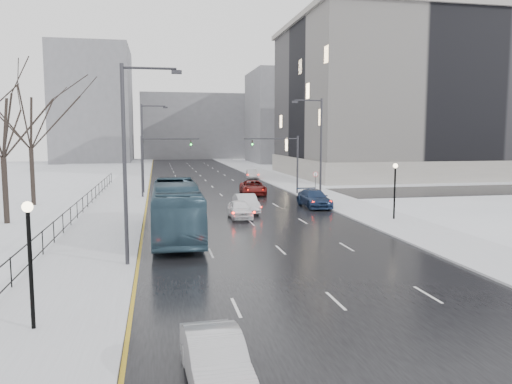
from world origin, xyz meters
TOP-DOWN VIEW (x-y plane):
  - road at (0.00, 60.00)m, footprint 16.00×150.00m
  - cross_road at (0.00, 48.00)m, footprint 130.00×10.00m
  - sidewalk_left at (-10.50, 60.00)m, footprint 5.00×150.00m
  - sidewalk_right at (10.50, 60.00)m, footprint 5.00×150.00m
  - park_strip at (-20.00, 60.00)m, footprint 14.00×150.00m
  - tree_park_d at (-17.80, 34.00)m, footprint 8.75×8.75m
  - tree_park_e at (-18.20, 44.00)m, footprint 9.45×9.45m
  - iron_fence at (-13.00, 30.00)m, footprint 0.06×70.00m
  - streetlight_r_mid at (8.17, 40.00)m, footprint 2.95×0.25m
  - streetlight_l_near at (-8.17, 20.00)m, footprint 2.95×0.25m
  - streetlight_l_far at (-8.17, 52.00)m, footprint 2.95×0.25m
  - lamppost_l at (-11.00, 12.00)m, footprint 0.36×0.36m
  - lamppost_r_mid at (11.00, 30.00)m, footprint 0.36×0.36m
  - mast_signal_right at (7.33, 48.00)m, footprint 6.10×0.33m
  - mast_signal_left at (-7.33, 48.00)m, footprint 6.10×0.33m
  - no_uturn_sign at (9.20, 44.00)m, footprint 0.60×0.06m
  - civic_building at (35.00, 72.00)m, footprint 41.00×31.00m
  - bldg_far_right at (28.00, 115.00)m, footprint 24.00×20.00m
  - bldg_far_left at (-22.00, 125.00)m, footprint 18.00×22.00m
  - bldg_far_center at (4.00, 140.00)m, footprint 30.00×18.00m
  - sedan_left_near at (-5.45, 7.21)m, footprint 1.70×4.29m
  - bus at (-5.68, 27.15)m, footprint 3.11×12.67m
  - sedan_center_near at (-0.50, 33.33)m, footprint 1.73×4.19m
  - sedan_right_near at (0.50, 36.16)m, footprint 1.71×4.74m
  - sedan_right_cross at (3.50, 48.64)m, footprint 3.00×5.80m
  - sedan_right_far at (7.20, 38.16)m, footprint 2.25×5.42m
  - sedan_right_distant at (7.20, 68.69)m, footprint 1.81×4.23m

SIDE VIEW (x-z plane):
  - tree_park_d at x=-17.80m, z-range -6.25..6.25m
  - tree_park_e at x=-18.20m, z-range -6.75..6.75m
  - road at x=0.00m, z-range 0.00..0.04m
  - cross_road at x=0.00m, z-range 0.00..0.04m
  - park_strip at x=-20.00m, z-range 0.00..0.12m
  - sidewalk_left at x=-10.50m, z-range 0.00..0.16m
  - sidewalk_right at x=10.50m, z-range 0.00..0.16m
  - sedan_right_distant at x=7.20m, z-range 0.04..1.40m
  - sedan_left_near at x=-5.45m, z-range 0.04..1.43m
  - sedan_center_near at x=-0.50m, z-range 0.04..1.46m
  - sedan_right_near at x=0.50m, z-range 0.04..1.60m
  - sedan_right_cross at x=3.50m, z-range 0.04..1.60m
  - sedan_right_far at x=7.20m, z-range 0.04..1.61m
  - iron_fence at x=-13.00m, z-range 0.26..1.56m
  - bus at x=-5.68m, z-range 0.04..3.56m
  - no_uturn_sign at x=9.20m, z-range 0.95..3.65m
  - lamppost_l at x=-11.00m, z-range 0.80..5.08m
  - lamppost_r_mid at x=11.00m, z-range 0.80..5.08m
  - mast_signal_right at x=7.33m, z-range 0.86..7.36m
  - mast_signal_left at x=-7.33m, z-range 0.86..7.36m
  - streetlight_r_mid at x=8.17m, z-range 0.62..10.62m
  - streetlight_l_near at x=-8.17m, z-range 0.62..10.62m
  - streetlight_l_far at x=-8.17m, z-range 0.62..10.62m
  - bldg_far_center at x=4.00m, z-range 0.00..18.00m
  - bldg_far_right at x=28.00m, z-range 0.00..22.00m
  - civic_building at x=35.00m, z-range -1.19..23.61m
  - bldg_far_left at x=-22.00m, z-range 0.00..28.00m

